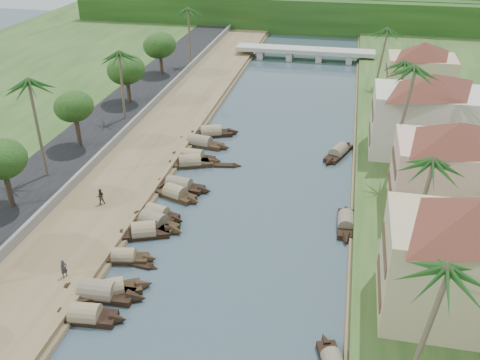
% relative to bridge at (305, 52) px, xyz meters
% --- Properties ---
extents(ground, '(220.00, 220.00, 0.00)m').
position_rel_bridge_xyz_m(ground, '(-0.00, -72.00, -1.72)').
color(ground, '#364852').
rests_on(ground, ground).
extents(left_bank, '(10.00, 180.00, 0.80)m').
position_rel_bridge_xyz_m(left_bank, '(-16.00, -52.00, -1.32)').
color(left_bank, brown).
rests_on(left_bank, ground).
extents(right_bank, '(16.00, 180.00, 1.20)m').
position_rel_bridge_xyz_m(right_bank, '(19.00, -52.00, -1.12)').
color(right_bank, '#28471C').
rests_on(right_bank, ground).
extents(road, '(8.00, 180.00, 1.40)m').
position_rel_bridge_xyz_m(road, '(-24.50, -52.00, -1.02)').
color(road, black).
rests_on(road, ground).
extents(retaining_wall, '(0.40, 180.00, 1.10)m').
position_rel_bridge_xyz_m(retaining_wall, '(-20.20, -52.00, -0.37)').
color(retaining_wall, slate).
rests_on(retaining_wall, left_bank).
extents(treeline, '(120.00, 14.00, 8.00)m').
position_rel_bridge_xyz_m(treeline, '(-0.00, 28.00, 2.28)').
color(treeline, '#17350E').
rests_on(treeline, ground).
extents(bridge, '(28.00, 4.00, 2.40)m').
position_rel_bridge_xyz_m(bridge, '(0.00, 0.00, 0.00)').
color(bridge, '#A5A69C').
rests_on(bridge, ground).
extents(building_near, '(14.85, 14.85, 10.20)m').
position_rel_bridge_xyz_m(building_near, '(18.99, -74.00, 4.66)').
color(building_near, tan).
rests_on(building_near, right_bank).
extents(building_mid, '(14.11, 14.11, 9.70)m').
position_rel_bridge_xyz_m(building_mid, '(19.99, -58.00, 4.41)').
color(building_mid, '#DEA79D').
rests_on(building_mid, right_bank).
extents(building_far, '(15.59, 15.59, 10.20)m').
position_rel_bridge_xyz_m(building_far, '(18.99, -44.00, 4.66)').
color(building_far, beige).
rests_on(building_far, right_bank).
extents(building_distant, '(12.62, 12.62, 9.20)m').
position_rel_bridge_xyz_m(building_distant, '(19.99, -24.00, 4.16)').
color(building_distant, tan).
rests_on(building_distant, right_bank).
extents(sampan_1, '(7.08, 2.21, 2.09)m').
position_rel_bridge_xyz_m(sampan_1, '(-9.67, -79.42, -1.31)').
color(sampan_1, black).
rests_on(sampan_1, ground).
extents(sampan_2, '(7.57, 5.13, 2.08)m').
position_rel_bridge_xyz_m(sampan_2, '(-9.17, -76.22, -1.31)').
color(sampan_2, black).
rests_on(sampan_2, ground).
extents(sampan_3, '(8.73, 2.25, 2.32)m').
position_rel_bridge_xyz_m(sampan_3, '(-9.91, -76.61, -1.30)').
color(sampan_3, black).
rests_on(sampan_3, ground).
extents(sampan_4, '(6.33, 2.38, 1.82)m').
position_rel_bridge_xyz_m(sampan_4, '(-9.69, -71.50, -1.32)').
color(sampan_4, black).
rests_on(sampan_4, ground).
extents(sampan_5, '(7.10, 4.16, 2.23)m').
position_rel_bridge_xyz_m(sampan_5, '(-9.36, -67.18, -1.31)').
color(sampan_5, black).
rests_on(sampan_5, ground).
extents(sampan_6, '(7.69, 4.31, 2.26)m').
position_rel_bridge_xyz_m(sampan_6, '(-9.06, -65.18, -1.31)').
color(sampan_6, black).
rests_on(sampan_6, ground).
extents(sampan_7, '(6.89, 3.22, 1.86)m').
position_rel_bridge_xyz_m(sampan_7, '(-9.30, -63.48, -1.32)').
color(sampan_7, black).
rests_on(sampan_7, ground).
extents(sampan_8, '(6.90, 4.01, 2.12)m').
position_rel_bridge_xyz_m(sampan_8, '(-8.67, -59.19, -1.31)').
color(sampan_8, black).
rests_on(sampan_8, ground).
extents(sampan_9, '(8.34, 2.60, 2.09)m').
position_rel_bridge_xyz_m(sampan_9, '(-8.85, -57.25, -1.31)').
color(sampan_9, black).
rests_on(sampan_9, ground).
extents(sampan_10, '(8.01, 4.28, 2.19)m').
position_rel_bridge_xyz_m(sampan_10, '(-9.29, -51.33, -1.31)').
color(sampan_10, black).
rests_on(sampan_10, ground).
extents(sampan_11, '(7.97, 2.22, 2.26)m').
position_rel_bridge_xyz_m(sampan_11, '(-9.41, -49.81, -1.31)').
color(sampan_11, black).
rests_on(sampan_11, ground).
extents(sampan_12, '(9.15, 3.08, 2.15)m').
position_rel_bridge_xyz_m(sampan_12, '(-9.71, -45.16, -1.31)').
color(sampan_12, black).
rests_on(sampan_12, ground).
extents(sampan_13, '(8.32, 4.51, 2.25)m').
position_rel_bridge_xyz_m(sampan_13, '(-9.06, -41.63, -1.31)').
color(sampan_13, black).
rests_on(sampan_13, ground).
extents(sampan_15, '(1.89, 7.45, 2.01)m').
position_rel_bridge_xyz_m(sampan_15, '(10.26, -61.44, -1.31)').
color(sampan_15, black).
rests_on(sampan_15, ground).
extents(sampan_16, '(4.32, 8.20, 2.03)m').
position_rel_bridge_xyz_m(sampan_16, '(8.78, -44.52, -1.31)').
color(sampan_16, black).
rests_on(sampan_16, ground).
extents(canoe_1, '(4.95, 1.38, 0.79)m').
position_rel_bridge_xyz_m(canoe_1, '(-8.60, -71.81, -1.62)').
color(canoe_1, black).
rests_on(canoe_1, ground).
extents(canoe_2, '(6.27, 1.82, 0.90)m').
position_rel_bridge_xyz_m(canoe_2, '(-5.89, -50.71, -1.62)').
color(canoe_2, black).
rests_on(canoe_2, ground).
extents(palm_0, '(3.20, 3.20, 11.38)m').
position_rel_bridge_xyz_m(palm_0, '(15.00, -82.02, 9.08)').
color(palm_0, brown).
rests_on(palm_0, ground).
extents(palm_1, '(3.20, 3.20, 11.20)m').
position_rel_bridge_xyz_m(palm_1, '(16.00, -67.08, 8.90)').
color(palm_1, brown).
rests_on(palm_1, ground).
extents(palm_2, '(3.20, 3.20, 14.37)m').
position_rel_bridge_xyz_m(palm_2, '(15.00, -51.21, 11.95)').
color(palm_2, brown).
rests_on(palm_2, ground).
extents(palm_3, '(3.20, 3.20, 10.59)m').
position_rel_bridge_xyz_m(palm_3, '(16.00, -35.50, 8.31)').
color(palm_3, brown).
rests_on(palm_3, ground).
extents(palm_5, '(3.20, 3.20, 12.78)m').
position_rel_bridge_xyz_m(palm_5, '(-24.00, -59.57, 10.62)').
color(palm_5, brown).
rests_on(palm_5, ground).
extents(palm_6, '(3.20, 3.20, 11.10)m').
position_rel_bridge_xyz_m(palm_6, '(-22.00, -41.05, 9.01)').
color(palm_6, brown).
rests_on(palm_6, ground).
extents(palm_7, '(3.20, 3.20, 11.10)m').
position_rel_bridge_xyz_m(palm_7, '(14.00, -17.94, 8.81)').
color(palm_7, brown).
rests_on(palm_7, ground).
extents(palm_8, '(3.20, 3.20, 11.78)m').
position_rel_bridge_xyz_m(palm_8, '(-20.50, -12.31, 9.65)').
color(palm_8, brown).
rests_on(palm_8, ground).
extents(tree_2, '(4.80, 4.80, 7.35)m').
position_rel_bridge_xyz_m(tree_2, '(-24.00, -66.58, 4.97)').
color(tree_2, '#403124').
rests_on(tree_2, ground).
extents(tree_3, '(4.53, 4.53, 7.21)m').
position_rel_bridge_xyz_m(tree_3, '(-24.00, -51.23, 4.93)').
color(tree_3, '#403124').
rests_on(tree_3, ground).
extents(tree_4, '(5.26, 5.26, 7.28)m').
position_rel_bridge_xyz_m(tree_4, '(-24.00, -34.41, 4.72)').
color(tree_4, '#403124').
rests_on(tree_4, ground).
extents(tree_5, '(5.23, 5.23, 7.21)m').
position_rel_bridge_xyz_m(tree_5, '(-24.00, -19.08, 4.66)').
color(tree_5, '#403124').
rests_on(tree_5, ground).
extents(tree_6, '(4.89, 4.89, 7.11)m').
position_rel_bridge_xyz_m(tree_6, '(24.00, -41.13, 4.50)').
color(tree_6, '#403124').
rests_on(tree_6, ground).
extents(person_near, '(0.68, 0.74, 1.69)m').
position_rel_bridge_xyz_m(person_near, '(-13.36, -75.60, -0.08)').
color(person_near, '#2C2B34').
rests_on(person_near, left_bank).
extents(person_far, '(1.08, 1.01, 1.77)m').
position_rel_bridge_xyz_m(person_far, '(-15.57, -63.44, -0.04)').
color(person_far, '#342F24').
rests_on(person_far, left_bank).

